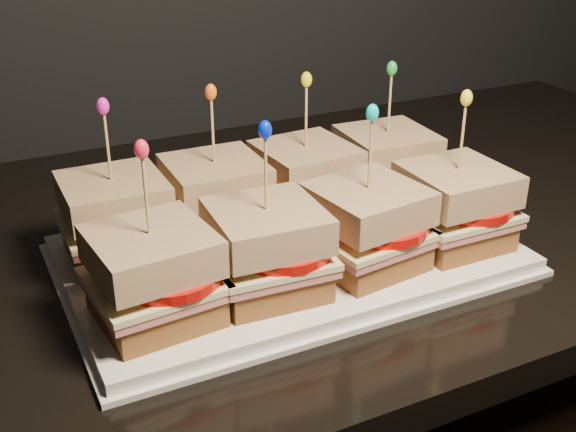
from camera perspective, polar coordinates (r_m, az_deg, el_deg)
name	(u,v)px	position (r m, az deg, el deg)	size (l,w,h in m)	color
platter	(288,255)	(0.77, 0.00, -3.11)	(0.45, 0.28, 0.02)	white
platter_rim	(288,260)	(0.77, 0.00, -3.50)	(0.47, 0.29, 0.01)	white
sandwich_0_bread_bot	(119,242)	(0.76, -13.24, -2.04)	(0.10, 0.10, 0.03)	#5E3714
sandwich_0_ham	(117,227)	(0.76, -13.37, -0.87)	(0.11, 0.10, 0.01)	#C6615A
sandwich_0_cheese	(116,221)	(0.75, -13.43, -0.39)	(0.11, 0.10, 0.01)	beige
sandwich_0_tomato	(129,214)	(0.75, -12.48, 0.13)	(0.10, 0.10, 0.01)	red
sandwich_0_bread_top	(113,195)	(0.74, -13.65, 1.62)	(0.10, 0.10, 0.03)	brown
sandwich_0_pick	(108,151)	(0.72, -14.03, 5.01)	(0.00, 0.00, 0.09)	tan
sandwich_0_frill	(103,106)	(0.71, -14.41, 8.41)	(0.01, 0.01, 0.02)	#D4229E
sandwich_1_bread_bot	(217,222)	(0.79, -5.63, -0.46)	(0.10, 0.10, 0.03)	#5E3714
sandwich_1_ham	(216,207)	(0.78, -5.69, 0.69)	(0.11, 0.10, 0.01)	#C6615A
sandwich_1_cheese	(216,201)	(0.78, -5.71, 1.15)	(0.11, 0.10, 0.01)	beige
sandwich_1_tomato	(228,195)	(0.77, -4.75, 1.66)	(0.10, 0.10, 0.01)	red
sandwich_1_bread_top	(215,177)	(0.77, -5.80, 3.11)	(0.10, 0.10, 0.03)	brown
sandwich_1_pick	(213,135)	(0.75, -5.96, 6.41)	(0.00, 0.00, 0.09)	tan
sandwich_1_frill	(211,92)	(0.74, -6.12, 9.72)	(0.01, 0.01, 0.02)	#EE5C13
sandwich_2_bread_bot	(305,203)	(0.83, 1.36, 1.00)	(0.10, 0.10, 0.03)	#5E3714
sandwich_2_ham	(305,190)	(0.82, 1.37, 2.10)	(0.11, 0.10, 0.01)	#C6615A
sandwich_2_cheese	(305,184)	(0.82, 1.38, 2.55)	(0.11, 0.10, 0.01)	beige
sandwich_2_tomato	(317,178)	(0.82, 2.32, 3.03)	(0.10, 0.10, 0.01)	red
sandwich_2_bread_top	(306,160)	(0.81, 1.40, 4.43)	(0.10, 0.10, 0.03)	brown
sandwich_2_pick	(306,120)	(0.79, 1.43, 7.59)	(0.00, 0.00, 0.09)	tan
sandwich_2_frill	(306,79)	(0.78, 1.47, 10.73)	(0.01, 0.01, 0.02)	#E3EE14
sandwich_3_bread_bot	(384,187)	(0.88, 7.63, 2.29)	(0.10, 0.10, 0.03)	#5E3714
sandwich_3_ham	(385,174)	(0.87, 7.69, 3.34)	(0.11, 0.10, 0.01)	#C6615A
sandwich_3_cheese	(386,168)	(0.87, 7.72, 3.77)	(0.11, 0.10, 0.01)	beige
sandwich_3_tomato	(397,162)	(0.87, 8.63, 4.22)	(0.10, 0.10, 0.01)	red
sandwich_3_bread_top	(387,145)	(0.86, 7.83, 5.55)	(0.10, 0.10, 0.03)	brown
sandwich_3_pick	(389,107)	(0.85, 8.02, 8.52)	(0.00, 0.00, 0.09)	tan
sandwich_3_frill	(392,68)	(0.83, 8.21, 11.48)	(0.01, 0.01, 0.02)	green
sandwich_4_bread_bot	(156,304)	(0.65, -10.40, -6.84)	(0.10, 0.10, 0.03)	#5E3714
sandwich_4_ham	(154,287)	(0.64, -10.52, -5.53)	(0.11, 0.10, 0.01)	#C6615A
sandwich_4_cheese	(154,280)	(0.64, -10.57, -4.99)	(0.11, 0.10, 0.01)	beige
sandwich_4_tomato	(168,273)	(0.63, -9.42, -4.43)	(0.10, 0.10, 0.01)	red
sandwich_4_bread_top	(151,251)	(0.63, -10.78, -2.72)	(0.10, 0.10, 0.03)	brown
sandwich_4_pick	(146,201)	(0.61, -11.13, 1.19)	(0.00, 0.00, 0.09)	tan
sandwich_4_frill	(141,149)	(0.59, -11.50, 5.18)	(0.01, 0.01, 0.02)	#EC2141
sandwich_5_bread_bot	(267,276)	(0.68, -1.66, -4.78)	(0.10, 0.10, 0.03)	#5E3714
sandwich_5_ham	(267,260)	(0.67, -1.67, -3.50)	(0.11, 0.10, 0.01)	#C6615A
sandwich_5_cheese	(267,253)	(0.67, -1.68, -2.98)	(0.11, 0.10, 0.01)	beige
sandwich_5_tomato	(281,246)	(0.67, -0.54, -2.42)	(0.10, 0.10, 0.01)	red
sandwich_5_bread_top	(266,226)	(0.66, -1.71, -0.77)	(0.10, 0.10, 0.03)	brown
sandwich_5_pick	(266,178)	(0.64, -1.77, 3.00)	(0.00, 0.00, 0.09)	tan
sandwich_5_frill	(265,130)	(0.62, -1.82, 6.83)	(0.01, 0.01, 0.02)	#031DE2
sandwich_6_bread_bot	(365,252)	(0.73, 6.11, -2.84)	(0.10, 0.10, 0.03)	#5E3714
sandwich_6_ham	(366,236)	(0.72, 6.18, -1.62)	(0.11, 0.10, 0.01)	#C6615A
sandwich_6_cheese	(366,230)	(0.72, 6.20, -1.12)	(0.11, 0.10, 0.01)	beige
sandwich_6_tomato	(380,223)	(0.72, 7.30, -0.59)	(0.10, 0.10, 0.01)	red
sandwich_6_bread_top	(368,204)	(0.70, 6.31, 0.97)	(0.10, 0.10, 0.03)	brown
sandwich_6_pick	(370,159)	(0.69, 6.50, 4.52)	(0.00, 0.00, 0.09)	tan
sandwich_6_frill	(372,113)	(0.67, 6.69, 8.10)	(0.01, 0.01, 0.02)	#03CBCA
sandwich_7_bread_bot	(452,230)	(0.79, 12.83, -1.12)	(0.10, 0.10, 0.03)	#5E3714
sandwich_7_ham	(454,216)	(0.78, 12.95, 0.03)	(0.11, 0.10, 0.01)	#C6615A
sandwich_7_cheese	(454,210)	(0.78, 13.00, 0.50)	(0.11, 0.10, 0.01)	beige
sandwich_7_tomato	(468,203)	(0.78, 14.02, 0.99)	(0.10, 0.10, 0.01)	red
sandwich_7_bread_top	(457,184)	(0.76, 13.21, 2.45)	(0.10, 0.10, 0.03)	brown
sandwich_7_pick	(462,141)	(0.75, 13.57, 5.75)	(0.00, 0.00, 0.09)	tan
sandwich_7_frill	(467,98)	(0.73, 13.93, 9.05)	(0.01, 0.01, 0.02)	yellow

